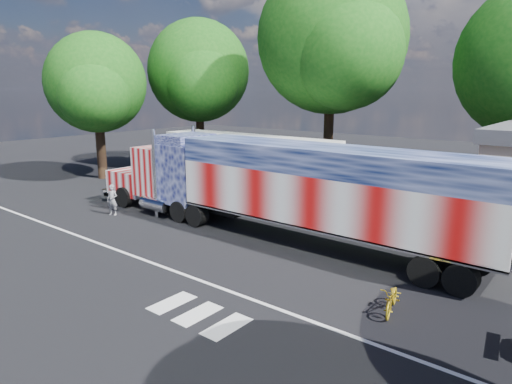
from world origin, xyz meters
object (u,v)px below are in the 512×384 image
Objects in this scene: tree_w_a at (97,83)px; bicycle at (392,299)px; tree_nw_a at (199,72)px; semi_truck at (275,185)px; woman at (112,200)px; tree_n_mid at (333,39)px; coach_bus at (247,163)px.

bicycle is at bearing -14.67° from tree_w_a.
semi_truck is at bearing -35.05° from tree_nw_a.
semi_truck is 8.41m from bicycle.
tree_n_mid reaches higher than woman.
tree_w_a is at bearing -101.08° from tree_nw_a.
semi_truck is at bearing 139.36° from bicycle.
tree_n_mid is (-11.71, 16.37, 9.65)m from bicycle.
bicycle is at bearing -35.43° from coach_bus.
tree_w_a is at bearing 151.95° from bicycle.
tree_w_a is (-9.65, 5.67, 6.30)m from woman.
semi_truck is 13.10× the size of bicycle.
tree_nw_a reaches higher than coach_bus.
bicycle is at bearing -27.25° from semi_truck.
tree_nw_a reaches higher than woman.
tree_nw_a is 1.16× the size of tree_w_a.
coach_bus is 10.56m from tree_n_mid.
coach_bus is 13.21m from tree_w_a.
coach_bus is 9.36m from woman.
woman is at bearing -106.99° from tree_n_mid.
semi_truck reaches higher than coach_bus.
tree_w_a reaches higher than woman.
tree_nw_a is 0.82× the size of tree_n_mid.
woman is (-2.01, -9.07, -1.10)m from coach_bus.
tree_nw_a is at bearing 151.16° from coach_bus.
woman reaches higher than bicycle.
tree_nw_a is at bearing 144.95° from semi_truck.
tree_nw_a is at bearing 133.76° from bicycle.
semi_truck is at bearing -42.38° from coach_bus.
bicycle is at bearing -54.42° from tree_n_mid.
tree_w_a is at bearing 129.85° from woman.
coach_bus is 17.68m from bicycle.
tree_n_mid is at bearing 112.19° from bicycle.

